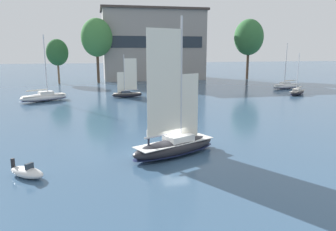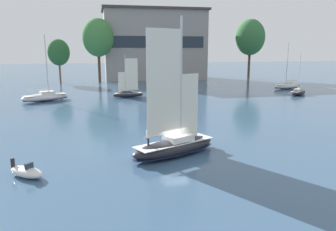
{
  "view_description": "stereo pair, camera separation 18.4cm",
  "coord_description": "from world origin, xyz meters",
  "px_view_note": "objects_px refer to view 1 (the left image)",
  "views": [
    {
      "loc": [
        -6.96,
        -28.95,
        9.98
      ],
      "look_at": [
        0.0,
        3.0,
        3.23
      ],
      "focal_mm": 35.0,
      "sensor_mm": 36.0,
      "label": 1
    },
    {
      "loc": [
        -6.78,
        -28.99,
        9.98
      ],
      "look_at": [
        0.0,
        3.0,
        3.23
      ],
      "focal_mm": 35.0,
      "sensor_mm": 36.0,
      "label": 2
    }
  ],
  "objects_px": {
    "tree_shore_right": "(249,37)",
    "motor_tender": "(27,172)",
    "sailboat_moored_mid_channel": "(297,92)",
    "sailboat_main": "(175,145)",
    "sailboat_moored_outer_mooring": "(127,94)",
    "sailboat_moored_near_marina": "(44,97)",
    "tree_shore_center": "(97,38)",
    "sailboat_moored_far_slip": "(286,86)",
    "tree_shore_left": "(57,53)"
  },
  "relations": [
    {
      "from": "sailboat_main",
      "to": "tree_shore_left",
      "type": "bearing_deg",
      "value": 104.13
    },
    {
      "from": "tree_shore_center",
      "to": "sailboat_moored_mid_channel",
      "type": "height_order",
      "value": "tree_shore_center"
    },
    {
      "from": "sailboat_main",
      "to": "tree_shore_center",
      "type": "bearing_deg",
      "value": 95.24
    },
    {
      "from": "sailboat_moored_mid_channel",
      "to": "tree_shore_center",
      "type": "bearing_deg",
      "value": 139.32
    },
    {
      "from": "tree_shore_right",
      "to": "motor_tender",
      "type": "relative_size",
      "value": 5.56
    },
    {
      "from": "tree_shore_right",
      "to": "sailboat_moored_near_marina",
      "type": "bearing_deg",
      "value": -149.81
    },
    {
      "from": "tree_shore_right",
      "to": "sailboat_moored_far_slip",
      "type": "height_order",
      "value": "tree_shore_right"
    },
    {
      "from": "sailboat_moored_near_marina",
      "to": "motor_tender",
      "type": "bearing_deg",
      "value": -83.82
    },
    {
      "from": "sailboat_main",
      "to": "tree_shore_right",
      "type": "bearing_deg",
      "value": 59.71
    },
    {
      "from": "motor_tender",
      "to": "sailboat_main",
      "type": "bearing_deg",
      "value": 12.73
    },
    {
      "from": "tree_shore_left",
      "to": "sailboat_moored_outer_mooring",
      "type": "bearing_deg",
      "value": -61.95
    },
    {
      "from": "tree_shore_right",
      "to": "sailboat_moored_mid_channel",
      "type": "bearing_deg",
      "value": -98.66
    },
    {
      "from": "sailboat_moored_near_marina",
      "to": "sailboat_moored_outer_mooring",
      "type": "height_order",
      "value": "sailboat_moored_near_marina"
    },
    {
      "from": "tree_shore_right",
      "to": "sailboat_main",
      "type": "height_order",
      "value": "tree_shore_right"
    },
    {
      "from": "sailboat_moored_mid_channel",
      "to": "motor_tender",
      "type": "distance_m",
      "value": 60.76
    },
    {
      "from": "sailboat_moored_far_slip",
      "to": "sailboat_moored_outer_mooring",
      "type": "height_order",
      "value": "sailboat_moored_far_slip"
    },
    {
      "from": "tree_shore_left",
      "to": "sailboat_moored_far_slip",
      "type": "relative_size",
      "value": 1.11
    },
    {
      "from": "sailboat_main",
      "to": "sailboat_moored_outer_mooring",
      "type": "bearing_deg",
      "value": 91.39
    },
    {
      "from": "sailboat_moored_mid_channel",
      "to": "sailboat_moored_near_marina",
      "type": "bearing_deg",
      "value": 177.36
    },
    {
      "from": "sailboat_moored_mid_channel",
      "to": "sailboat_moored_outer_mooring",
      "type": "relative_size",
      "value": 1.02
    },
    {
      "from": "sailboat_moored_far_slip",
      "to": "tree_shore_center",
      "type": "bearing_deg",
      "value": 150.59
    },
    {
      "from": "tree_shore_left",
      "to": "motor_tender",
      "type": "relative_size",
      "value": 3.65
    },
    {
      "from": "tree_shore_center",
      "to": "sailboat_moored_mid_channel",
      "type": "xyz_separation_m",
      "value": [
        41.99,
        -36.09,
        -12.32
      ]
    },
    {
      "from": "motor_tender",
      "to": "tree_shore_left",
      "type": "bearing_deg",
      "value": 93.85
    },
    {
      "from": "tree_shore_center",
      "to": "sailboat_moored_mid_channel",
      "type": "bearing_deg",
      "value": -40.68
    },
    {
      "from": "sailboat_moored_near_marina",
      "to": "sailboat_moored_mid_channel",
      "type": "relative_size",
      "value": 1.4
    },
    {
      "from": "sailboat_moored_far_slip",
      "to": "motor_tender",
      "type": "distance_m",
      "value": 70.26
    },
    {
      "from": "tree_shore_right",
      "to": "sailboat_moored_mid_channel",
      "type": "relative_size",
      "value": 2.15
    },
    {
      "from": "sailboat_moored_near_marina",
      "to": "tree_shore_left",
      "type": "bearing_deg",
      "value": 91.07
    },
    {
      "from": "sailboat_moored_mid_channel",
      "to": "sailboat_moored_far_slip",
      "type": "height_order",
      "value": "sailboat_moored_far_slip"
    },
    {
      "from": "sailboat_moored_outer_mooring",
      "to": "sailboat_moored_near_marina",
      "type": "bearing_deg",
      "value": -172.98
    },
    {
      "from": "tree_shore_center",
      "to": "sailboat_moored_far_slip",
      "type": "relative_size",
      "value": 1.64
    },
    {
      "from": "sailboat_moored_near_marina",
      "to": "sailboat_moored_far_slip",
      "type": "bearing_deg",
      "value": 7.99
    },
    {
      "from": "tree_shore_center",
      "to": "sailboat_moored_mid_channel",
      "type": "distance_m",
      "value": 56.72
    },
    {
      "from": "tree_shore_center",
      "to": "tree_shore_right",
      "type": "height_order",
      "value": "tree_shore_right"
    },
    {
      "from": "tree_shore_center",
      "to": "sailboat_moored_near_marina",
      "type": "bearing_deg",
      "value": -107.29
    },
    {
      "from": "tree_shore_left",
      "to": "tree_shore_center",
      "type": "distance_m",
      "value": 11.87
    },
    {
      "from": "tree_shore_center",
      "to": "sailboat_moored_outer_mooring",
      "type": "bearing_deg",
      "value": -80.15
    },
    {
      "from": "tree_shore_center",
      "to": "sailboat_moored_outer_mooring",
      "type": "relative_size",
      "value": 2.12
    },
    {
      "from": "motor_tender",
      "to": "sailboat_moored_outer_mooring",
      "type": "bearing_deg",
      "value": 74.18
    },
    {
      "from": "sailboat_moored_mid_channel",
      "to": "sailboat_moored_outer_mooring",
      "type": "xyz_separation_m",
      "value": [
        -36.49,
        4.38,
        0.14
      ]
    },
    {
      "from": "tree_shore_left",
      "to": "tree_shore_right",
      "type": "height_order",
      "value": "tree_shore_right"
    },
    {
      "from": "sailboat_moored_near_marina",
      "to": "sailboat_moored_outer_mooring",
      "type": "distance_m",
      "value": 16.11
    },
    {
      "from": "sailboat_moored_mid_channel",
      "to": "sailboat_main",
      "type": "bearing_deg",
      "value": -136.17
    },
    {
      "from": "sailboat_moored_mid_channel",
      "to": "sailboat_moored_far_slip",
      "type": "distance_m",
      "value": 10.97
    },
    {
      "from": "tree_shore_left",
      "to": "motor_tender",
      "type": "bearing_deg",
      "value": -86.15
    },
    {
      "from": "tree_shore_center",
      "to": "sailboat_main",
      "type": "xyz_separation_m",
      "value": [
        6.44,
        -70.21,
        -11.9
      ]
    },
    {
      "from": "sailboat_moored_outer_mooring",
      "to": "tree_shore_right",
      "type": "bearing_deg",
      "value": 37.1
    },
    {
      "from": "motor_tender",
      "to": "tree_shore_center",
      "type": "bearing_deg",
      "value": 85.14
    },
    {
      "from": "tree_shore_left",
      "to": "sailboat_moored_outer_mooring",
      "type": "height_order",
      "value": "tree_shore_left"
    }
  ]
}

